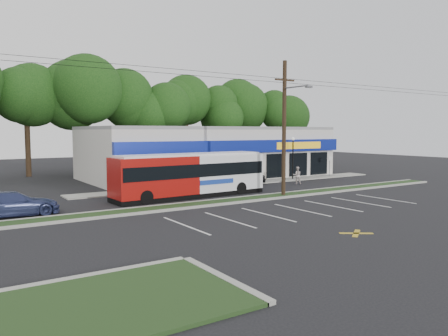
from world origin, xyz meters
TOP-DOWN VIEW (x-y plane):
  - ground at (0.00, 0.00)m, footprint 120.00×120.00m
  - grass_strip at (0.00, 1.00)m, footprint 40.00×1.60m
  - curb_south at (0.00, 0.15)m, footprint 40.00×0.25m
  - curb_north at (0.00, 1.85)m, footprint 40.00×0.25m
  - grass_island at (-15.00, -12.00)m, footprint 8.00×5.00m
  - sidewalk at (5.00, 9.00)m, footprint 32.00×2.20m
  - strip_mall at (5.50, 15.91)m, footprint 25.00×12.55m
  - utility_pole at (2.83, 0.93)m, footprint 50.00×2.77m
  - lamp_post at (11.00, 8.80)m, footprint 0.30×0.30m
  - sign_post at (16.00, 8.57)m, footprint 0.45×0.10m
  - tree_line at (4.00, 26.00)m, footprint 46.76×6.76m
  - metrobus at (-2.95, 4.50)m, footprint 12.06×3.08m
  - car_dark at (4.32, 8.50)m, footprint 5.05×2.70m
  - car_blue at (-15.05, 3.50)m, footprint 5.00×2.07m
  - pedestrian_a at (3.01, 8.30)m, footprint 0.77×0.65m
  - pedestrian_b at (9.00, 6.00)m, footprint 0.98×0.92m

SIDE VIEW (x-z plane):
  - ground at x=0.00m, z-range 0.00..0.00m
  - sidewalk at x=5.00m, z-range 0.00..0.10m
  - grass_strip at x=0.00m, z-range 0.00..0.12m
  - grass_island at x=-15.00m, z-range 0.00..0.12m
  - curb_south at x=0.00m, z-range 0.00..0.14m
  - curb_north at x=0.00m, z-range 0.00..0.14m
  - car_blue at x=-15.05m, z-range 0.00..1.45m
  - pedestrian_b at x=9.00m, z-range 0.00..1.60m
  - car_dark at x=4.32m, z-range 0.00..1.63m
  - pedestrian_a at x=3.01m, z-range 0.00..1.81m
  - sign_post at x=16.00m, z-range 0.44..2.67m
  - metrobus at x=-2.95m, z-range 0.10..3.31m
  - strip_mall at x=5.50m, z-range 0.00..5.30m
  - lamp_post at x=11.00m, z-range 0.55..4.80m
  - utility_pole at x=2.83m, z-range 0.41..10.41m
  - tree_line at x=4.00m, z-range 2.50..14.33m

